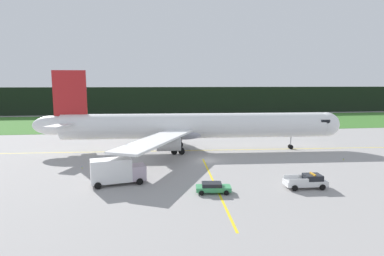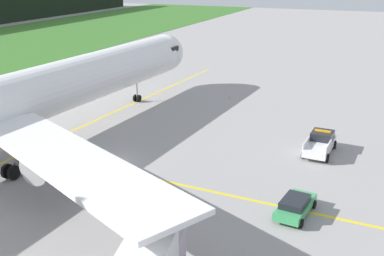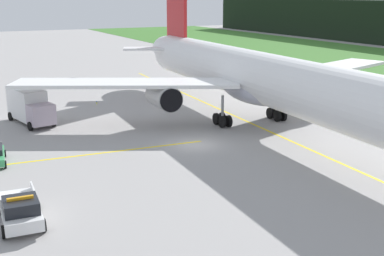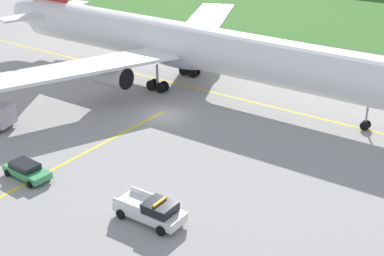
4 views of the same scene
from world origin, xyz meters
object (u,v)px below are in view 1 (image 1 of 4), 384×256
object	(u,v)px
ops_pickup_truck	(307,181)
staff_car	(213,187)
airliner	(191,126)
catering_truck	(116,171)

from	to	relation	value
ops_pickup_truck	staff_car	xyz separation A→B (m)	(-12.48, -0.29, -0.20)
ops_pickup_truck	staff_car	world-z (taller)	ops_pickup_truck
airliner	catering_truck	size ratio (longest dim) A/B	8.15
staff_car	ops_pickup_truck	bearing A→B (deg)	1.34
ops_pickup_truck	airliner	bearing A→B (deg)	115.52
ops_pickup_truck	catering_truck	size ratio (longest dim) A/B	0.72
ops_pickup_truck	staff_car	bearing A→B (deg)	-178.66
airliner	ops_pickup_truck	world-z (taller)	airliner
airliner	catering_truck	distance (m)	24.22
ops_pickup_truck	catering_truck	distance (m)	25.14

